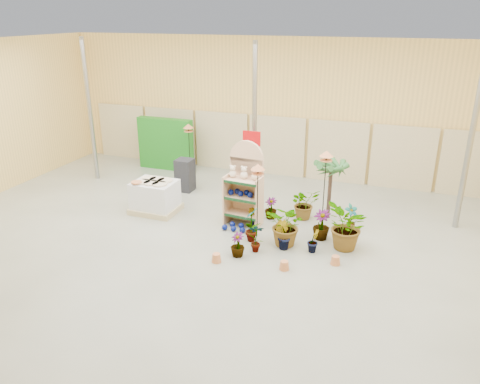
# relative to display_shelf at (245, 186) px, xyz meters

# --- Properties ---
(room) EXTENTS (15.20, 12.10, 4.70)m
(room) POSITION_rel_display_shelf_xyz_m (-0.29, -1.01, 1.21)
(room) COLOR slate
(room) RESTS_ON ground
(display_shelf) EXTENTS (0.96, 0.65, 2.19)m
(display_shelf) POSITION_rel_display_shelf_xyz_m (0.00, 0.00, 0.00)
(display_shelf) COLOR tan
(display_shelf) RESTS_ON ground
(teddy_bears) EXTENTS (0.81, 0.20, 0.34)m
(teddy_bears) POSITION_rel_display_shelf_xyz_m (0.02, -0.10, 0.38)
(teddy_bears) COLOR beige
(teddy_bears) RESTS_ON display_shelf
(gazing_balls_shelf) EXTENTS (0.81, 0.28, 0.15)m
(gazing_balls_shelf) POSITION_rel_display_shelf_xyz_m (0.00, -0.12, -0.14)
(gazing_balls_shelf) COLOR #051055
(gazing_balls_shelf) RESTS_ON display_shelf
(gazing_balls_floor) EXTENTS (0.63, 0.39, 0.15)m
(gazing_balls_floor) POSITION_rel_display_shelf_xyz_m (-0.08, -0.56, -0.93)
(gazing_balls_floor) COLOR #051055
(gazing_balls_floor) RESTS_ON ground
(pallet_stack) EXTENTS (1.24, 1.04, 0.91)m
(pallet_stack) POSITION_rel_display_shelf_xyz_m (-2.56, -0.20, -0.56)
(pallet_stack) COLOR tan
(pallet_stack) RESTS_ON ground
(charcoal_planters) EXTENTS (0.50, 0.50, 1.00)m
(charcoal_planters) POSITION_rel_display_shelf_xyz_m (-2.53, 1.58, -0.50)
(charcoal_planters) COLOR black
(charcoal_planters) RESTS_ON ground
(trellis_stock) EXTENTS (2.00, 0.30, 1.80)m
(trellis_stock) POSITION_rel_display_shelf_xyz_m (-4.09, 3.28, -0.10)
(trellis_stock) COLOR #176917
(trellis_stock) RESTS_ON ground
(offer_sign) EXTENTS (0.50, 0.08, 2.20)m
(offer_sign) POSITION_rel_display_shelf_xyz_m (-0.19, 1.06, 0.57)
(offer_sign) COLOR gray
(offer_sign) RESTS_ON ground
(bird_table_front) EXTENTS (0.34, 0.34, 1.88)m
(bird_table_front) POSITION_rel_display_shelf_xyz_m (0.56, -0.70, 0.74)
(bird_table_front) COLOR black
(bird_table_front) RESTS_ON ground
(bird_table_right) EXTENTS (0.34, 0.34, 2.09)m
(bird_table_right) POSITION_rel_display_shelf_xyz_m (1.99, 0.22, 0.94)
(bird_table_right) COLOR black
(bird_table_right) RESTS_ON ground
(bird_table_back) EXTENTS (0.34, 0.34, 1.83)m
(bird_table_back) POSITION_rel_display_shelf_xyz_m (-2.89, 2.68, 0.70)
(bird_table_back) COLOR black
(bird_table_back) RESTS_ON ground
(palm) EXTENTS (0.70, 0.70, 1.70)m
(palm) POSITION_rel_display_shelf_xyz_m (2.00, 1.02, 0.44)
(palm) COLOR #3B2920
(palm) RESTS_ON ground
(potted_plant_0) EXTENTS (0.37, 0.50, 0.89)m
(potted_plant_0) POSITION_rel_display_shelf_xyz_m (0.50, -0.98, -0.55)
(potted_plant_0) COLOR #2A5C28
(potted_plant_0) RESTS_ON ground
(potted_plant_1) EXTENTS (0.45, 0.40, 0.68)m
(potted_plant_1) POSITION_rel_display_shelf_xyz_m (1.32, -1.11, -0.66)
(potted_plant_1) COLOR #2A5C28
(potted_plant_1) RESTS_ON ground
(potted_plant_2) EXTENTS (1.15, 1.07, 1.05)m
(potted_plant_2) POSITION_rel_display_shelf_xyz_m (1.37, -0.91, -0.47)
(potted_plant_2) COLOR #2A5C28
(potted_plant_2) RESTS_ON ground
(potted_plant_3) EXTENTS (0.51, 0.51, 0.74)m
(potted_plant_3) POSITION_rel_display_shelf_xyz_m (2.06, -0.29, -0.63)
(potted_plant_3) COLOR #2A5C28
(potted_plant_3) RESTS_ON ground
(potted_plant_4) EXTENTS (0.44, 0.44, 0.70)m
(potted_plant_4) POSITION_rel_display_shelf_xyz_m (2.68, 0.44, -0.65)
(potted_plant_4) COLOR #2A5C28
(potted_plant_4) RESTS_ON ground
(potted_plant_5) EXTENTS (0.35, 0.32, 0.51)m
(potted_plant_5) POSITION_rel_display_shelf_xyz_m (0.31, -0.23, -0.74)
(potted_plant_5) COLOR #2A5C28
(potted_plant_5) RESTS_ON ground
(potted_plant_6) EXTENTS (1.01, 0.99, 0.85)m
(potted_plant_6) POSITION_rel_display_shelf_xyz_m (1.40, 0.77, -0.58)
(potted_plant_6) COLOR #2A5C28
(potted_plant_6) RESTS_ON ground
(potted_plant_7) EXTENTS (0.43, 0.43, 0.57)m
(potted_plant_7) POSITION_rel_display_shelf_xyz_m (0.45, -1.81, -0.71)
(potted_plant_7) COLOR #2A5C28
(potted_plant_7) RESTS_ON ground
(potted_plant_8) EXTENTS (0.43, 0.34, 0.71)m
(potted_plant_8) POSITION_rel_display_shelf_xyz_m (0.78, -1.46, -0.65)
(potted_plant_8) COLOR #2A5C28
(potted_plant_8) RESTS_ON ground
(potted_plant_9) EXTENTS (0.31, 0.35, 0.55)m
(potted_plant_9) POSITION_rel_display_shelf_xyz_m (2.02, -1.01, -0.73)
(potted_plant_9) COLOR #2A5C28
(potted_plant_9) RESTS_ON ground
(potted_plant_10) EXTENTS (1.06, 1.17, 1.16)m
(potted_plant_10) POSITION_rel_display_shelf_xyz_m (2.71, -0.65, -0.42)
(potted_plant_10) COLOR #2A5C28
(potted_plant_10) RESTS_ON ground
(potted_plant_11) EXTENTS (0.39, 0.39, 0.58)m
(potted_plant_11) POSITION_rel_display_shelf_xyz_m (0.57, 0.45, -0.71)
(potted_plant_11) COLOR #2A5C28
(potted_plant_11) RESTS_ON ground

